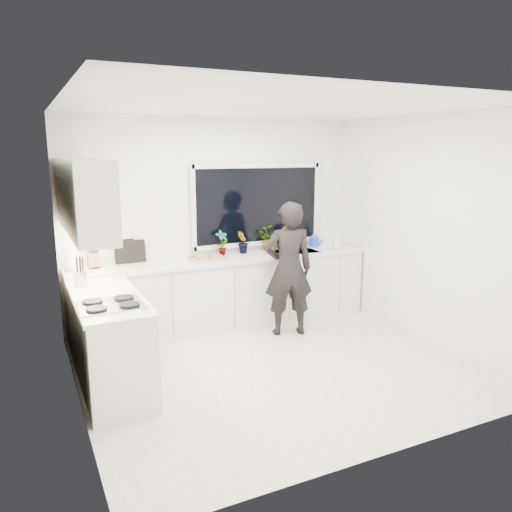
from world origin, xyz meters
TOP-DOWN VIEW (x-y plane):
  - floor at (0.00, 0.00)m, footprint 4.00×3.50m
  - wall_back at (0.00, 1.76)m, footprint 4.00×0.02m
  - wall_left at (-2.01, 0.00)m, footprint 0.02×3.50m
  - wall_right at (2.01, 0.00)m, footprint 0.02×3.50m
  - ceiling at (0.00, 0.00)m, footprint 4.00×3.50m
  - window at (0.60, 1.73)m, footprint 1.80×0.02m
  - base_cabinets_back at (0.00, 1.45)m, footprint 3.92×0.58m
  - base_cabinets_left at (-1.67, 0.35)m, footprint 0.58×1.60m
  - countertop_back at (0.00, 1.44)m, footprint 3.94×0.62m
  - countertop_left at (-1.67, 0.35)m, footprint 0.62×1.60m
  - upper_cabinets at (-1.79, 0.70)m, footprint 0.34×2.10m
  - sink at (1.05, 1.45)m, footprint 0.58×0.42m
  - faucet at (1.05, 1.65)m, footprint 0.03×0.03m
  - stovetop at (-1.69, -0.00)m, footprint 0.56×0.48m
  - person at (0.60, 0.85)m, footprint 0.70×0.55m
  - pizza_tray at (-0.26, 1.42)m, footprint 0.51×0.41m
  - pizza at (-0.26, 1.42)m, footprint 0.46×0.36m
  - watering_can at (1.45, 1.61)m, footprint 0.18×0.18m
  - paper_towel_roll at (-1.85, 1.55)m, footprint 0.13×0.13m
  - knife_block at (-1.61, 1.59)m, footprint 0.14×0.12m
  - utensil_crock at (-1.85, 0.80)m, footprint 0.14×0.14m
  - picture_frame_large at (-1.08, 1.69)m, footprint 0.22×0.03m
  - picture_frame_small at (-1.23, 1.69)m, footprint 0.25×0.03m
  - herb_plants at (0.63, 1.61)m, footprint 1.15×0.40m
  - soap_bottles at (1.64, 1.30)m, footprint 0.15×0.13m

SIDE VIEW (x-z plane):
  - floor at x=0.00m, z-range -0.02..0.00m
  - base_cabinets_back at x=0.00m, z-range 0.00..0.88m
  - base_cabinets_left at x=-1.67m, z-range 0.00..0.88m
  - person at x=0.60m, z-range 0.00..1.68m
  - sink at x=1.05m, z-range 0.80..0.94m
  - countertop_back at x=0.00m, z-range 0.88..0.92m
  - countertop_left at x=-1.67m, z-range 0.88..0.92m
  - stovetop at x=-1.69m, z-range 0.92..0.95m
  - pizza_tray at x=-0.26m, z-range 0.92..0.95m
  - pizza at x=-0.26m, z-range 0.95..0.96m
  - watering_can at x=1.45m, z-range 0.92..1.05m
  - utensil_crock at x=-1.85m, z-range 0.92..1.08m
  - faucet at x=1.05m, z-range 0.92..1.14m
  - knife_block at x=-1.61m, z-range 0.92..1.14m
  - paper_towel_roll at x=-1.85m, z-range 0.92..1.18m
  - soap_bottles at x=1.64m, z-range 0.91..1.21m
  - picture_frame_large at x=-1.08m, z-range 0.92..1.20m
  - picture_frame_small at x=-1.23m, z-range 0.92..1.22m
  - herb_plants at x=0.63m, z-range 0.92..1.26m
  - wall_back at x=0.00m, z-range 0.00..2.70m
  - wall_left at x=-2.01m, z-range 0.00..2.70m
  - wall_right at x=2.01m, z-range 0.00..2.70m
  - window at x=0.60m, z-range 1.05..2.05m
  - upper_cabinets at x=-1.79m, z-range 1.50..2.20m
  - ceiling at x=0.00m, z-range 2.70..2.72m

